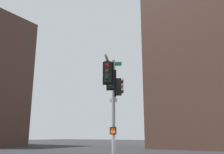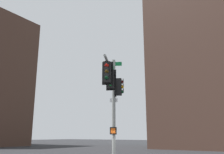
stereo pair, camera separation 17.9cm
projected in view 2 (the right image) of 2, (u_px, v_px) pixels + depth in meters
name	position (u px, v px, depth m)	size (l,w,h in m)	color
signal_pole_assembly	(113.00, 93.00, 13.21)	(2.27, 3.87, 6.74)	gray
building_brick_nearside	(211.00, 4.00, 47.85)	(21.87, 17.74, 55.86)	#4C3328
building_glass_tower	(211.00, 41.00, 67.09)	(24.77, 32.95, 56.34)	#9EC6C1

